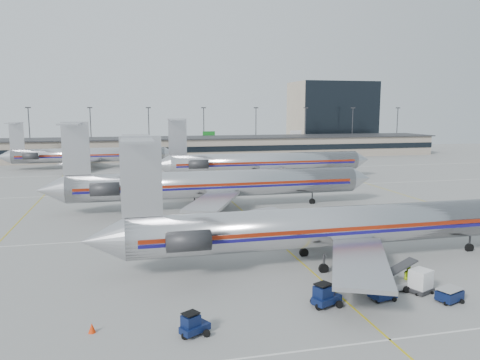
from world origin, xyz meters
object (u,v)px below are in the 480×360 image
object	(u,v)px
uld_container	(421,281)
jet_foreground	(334,226)
tug_center	(325,296)
jet_second_row	(211,184)
belt_loader	(388,284)

from	to	relation	value
uld_container	jet_foreground	bearing A→B (deg)	90.07
jet_foreground	uld_container	world-z (taller)	jet_foreground
tug_center	uld_container	bearing A→B (deg)	-19.45
tug_center	uld_container	distance (m)	8.60
tug_center	uld_container	xyz separation A→B (m)	(8.57, 0.78, 0.12)
jet_second_row	uld_container	distance (m)	37.01
uld_container	belt_loader	bearing A→B (deg)	140.44
belt_loader	jet_second_row	bearing A→B (deg)	92.69
tug_center	belt_loader	bearing A→B (deg)	-10.65
jet_foreground	uld_container	xyz separation A→B (m)	(3.61, -8.53, -2.66)
jet_foreground	tug_center	size ratio (longest dim) A/B	19.12
uld_container	belt_loader	size ratio (longest dim) A/B	0.46
jet_second_row	tug_center	bearing A→B (deg)	-86.59
jet_second_row	uld_container	size ratio (longest dim) A/B	22.48
jet_foreground	belt_loader	xyz separation A→B (m)	(1.14, -7.79, -2.95)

